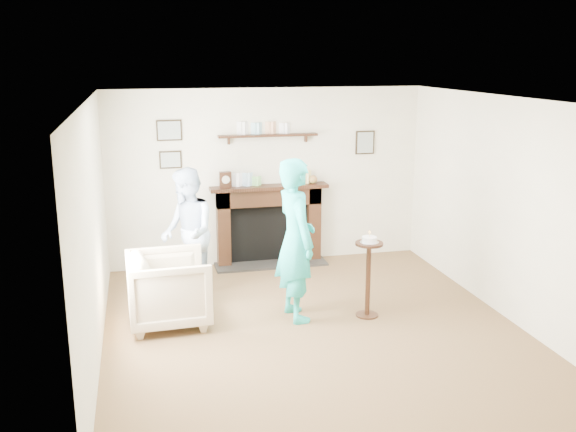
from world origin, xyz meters
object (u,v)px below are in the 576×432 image
Objects in this scene: armchair at (171,323)px; man at (190,294)px; woman at (296,317)px; pedestal_table at (369,264)px.

man is at bearing -20.85° from armchair.
woman reaches higher than man.
armchair is 0.48× the size of woman.
man is 0.87× the size of woman.
armchair is 2.34m from pedestal_table.
pedestal_table is at bearing 49.64° from man.
pedestal_table is at bearing -108.52° from woman.
pedestal_table is (1.94, -1.17, 0.62)m from man.
woman is at bearing -98.53° from armchair.
man is 1.52m from woman.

